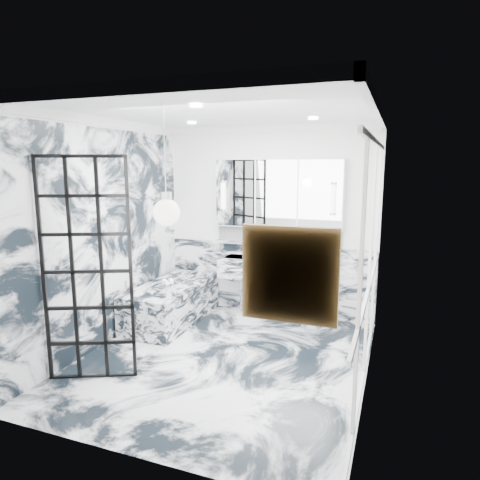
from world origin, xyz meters
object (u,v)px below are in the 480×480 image
at_px(bathtub, 172,303).
at_px(trough_sink, 273,269).
at_px(crittall_door, 87,272).
at_px(mirror_cabinet, 277,194).

bearing_deg(bathtub, trough_sink, 26.48).
height_order(crittall_door, mirror_cabinet, crittall_door).
bearing_deg(crittall_door, bathtub, 66.64).
xyz_separation_m(trough_sink, mirror_cabinet, (-0.00, 0.17, 1.09)).
distance_m(trough_sink, mirror_cabinet, 1.10).
height_order(crittall_door, trough_sink, crittall_door).
relative_size(crittall_door, trough_sink, 1.45).
xyz_separation_m(trough_sink, bathtub, (-1.33, -0.66, -0.45)).
xyz_separation_m(mirror_cabinet, bathtub, (-1.32, -0.83, -1.54)).
distance_m(mirror_cabinet, bathtub, 2.20).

